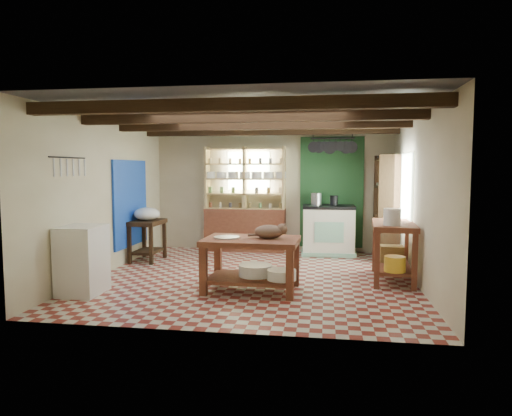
# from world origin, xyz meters

# --- Properties ---
(floor) EXTENTS (5.00, 5.00, 0.02)m
(floor) POSITION_xyz_m (0.00, 0.00, -0.01)
(floor) COLOR maroon
(floor) RESTS_ON ground
(ceiling) EXTENTS (5.00, 5.00, 0.02)m
(ceiling) POSITION_xyz_m (0.00, 0.00, 2.60)
(ceiling) COLOR #424146
(ceiling) RESTS_ON wall_back
(wall_back) EXTENTS (5.00, 0.04, 2.60)m
(wall_back) POSITION_xyz_m (0.00, 2.50, 1.30)
(wall_back) COLOR beige
(wall_back) RESTS_ON floor
(wall_front) EXTENTS (5.00, 0.04, 2.60)m
(wall_front) POSITION_xyz_m (0.00, -2.50, 1.30)
(wall_front) COLOR beige
(wall_front) RESTS_ON floor
(wall_left) EXTENTS (0.04, 5.00, 2.60)m
(wall_left) POSITION_xyz_m (-2.50, 0.00, 1.30)
(wall_left) COLOR beige
(wall_left) RESTS_ON floor
(wall_right) EXTENTS (0.04, 5.00, 2.60)m
(wall_right) POSITION_xyz_m (2.50, 0.00, 1.30)
(wall_right) COLOR beige
(wall_right) RESTS_ON floor
(ceiling_beams) EXTENTS (5.00, 3.80, 0.15)m
(ceiling_beams) POSITION_xyz_m (0.00, 0.00, 2.48)
(ceiling_beams) COLOR #321F11
(ceiling_beams) RESTS_ON ceiling
(blue_wall_patch) EXTENTS (0.04, 1.40, 1.60)m
(blue_wall_patch) POSITION_xyz_m (-2.47, 0.90, 1.10)
(blue_wall_patch) COLOR blue
(blue_wall_patch) RESTS_ON wall_left
(green_wall_patch) EXTENTS (1.30, 0.04, 2.30)m
(green_wall_patch) POSITION_xyz_m (1.25, 2.47, 1.25)
(green_wall_patch) COLOR #1D4923
(green_wall_patch) RESTS_ON wall_back
(window_back) EXTENTS (0.90, 0.02, 0.80)m
(window_back) POSITION_xyz_m (-0.50, 2.48, 1.70)
(window_back) COLOR #B2C5AF
(window_back) RESTS_ON wall_back
(window_right) EXTENTS (0.02, 1.30, 1.20)m
(window_right) POSITION_xyz_m (2.48, 1.00, 1.40)
(window_right) COLOR #B2C5AF
(window_right) RESTS_ON wall_right
(utensil_rail) EXTENTS (0.06, 0.90, 0.28)m
(utensil_rail) POSITION_xyz_m (-2.44, -1.20, 1.78)
(utensil_rail) COLOR black
(utensil_rail) RESTS_ON wall_left
(pot_rack) EXTENTS (0.86, 0.12, 0.36)m
(pot_rack) POSITION_xyz_m (1.25, 2.05, 2.18)
(pot_rack) COLOR black
(pot_rack) RESTS_ON ceiling
(shelving_unit) EXTENTS (1.70, 0.34, 2.20)m
(shelving_unit) POSITION_xyz_m (-0.55, 2.31, 1.10)
(shelving_unit) COLOR tan
(shelving_unit) RESTS_ON floor
(tall_rack) EXTENTS (0.40, 0.86, 2.00)m
(tall_rack) POSITION_xyz_m (2.28, 1.80, 1.00)
(tall_rack) COLOR #321F11
(tall_rack) RESTS_ON floor
(work_table) EXTENTS (1.37, 0.94, 0.76)m
(work_table) POSITION_xyz_m (0.09, -0.79, 0.38)
(work_table) COLOR brown
(work_table) RESTS_ON floor
(stove) EXTENTS (1.05, 0.72, 1.01)m
(stove) POSITION_xyz_m (1.19, 2.15, 0.50)
(stove) COLOR silver
(stove) RESTS_ON floor
(prep_table) EXTENTS (0.54, 0.77, 0.77)m
(prep_table) POSITION_xyz_m (-2.20, 1.01, 0.39)
(prep_table) COLOR #321F11
(prep_table) RESTS_ON floor
(white_cabinet) EXTENTS (0.54, 0.64, 0.95)m
(white_cabinet) POSITION_xyz_m (-2.22, -1.29, 0.48)
(white_cabinet) COLOR white
(white_cabinet) RESTS_ON floor
(right_counter) EXTENTS (0.73, 1.31, 0.91)m
(right_counter) POSITION_xyz_m (2.18, 0.13, 0.45)
(right_counter) COLOR brown
(right_counter) RESTS_ON floor
(cat) EXTENTS (0.46, 0.38, 0.19)m
(cat) POSITION_xyz_m (0.34, -0.75, 0.85)
(cat) COLOR #83624C
(cat) RESTS_ON work_table
(steel_tray) EXTENTS (0.38, 0.38, 0.02)m
(steel_tray) POSITION_xyz_m (-0.26, -0.82, 0.77)
(steel_tray) COLOR #B1B2B9
(steel_tray) RESTS_ON work_table
(basin_large) EXTENTS (0.50, 0.50, 0.17)m
(basin_large) POSITION_xyz_m (0.14, -0.74, 0.28)
(basin_large) COLOR white
(basin_large) RESTS_ON work_table
(basin_small) EXTENTS (0.42, 0.42, 0.14)m
(basin_small) POSITION_xyz_m (0.54, -0.90, 0.27)
(basin_small) COLOR white
(basin_small) RESTS_ON work_table
(kettle_left) EXTENTS (0.22, 0.22, 0.24)m
(kettle_left) POSITION_xyz_m (0.94, 2.14, 1.13)
(kettle_left) COLOR #B1B2B9
(kettle_left) RESTS_ON stove
(kettle_right) EXTENTS (0.16, 0.16, 0.20)m
(kettle_right) POSITION_xyz_m (1.29, 2.15, 1.11)
(kettle_right) COLOR black
(kettle_right) RESTS_ON stove
(enamel_bowl) EXTENTS (0.50, 0.50, 0.24)m
(enamel_bowl) POSITION_xyz_m (-2.20, 1.01, 0.89)
(enamel_bowl) COLOR white
(enamel_bowl) RESTS_ON prep_table
(white_bucket) EXTENTS (0.27, 0.27, 0.25)m
(white_bucket) POSITION_xyz_m (2.10, -0.22, 1.04)
(white_bucket) COLOR white
(white_bucket) RESTS_ON right_counter
(wicker_basket) EXTENTS (0.39, 0.32, 0.26)m
(wicker_basket) POSITION_xyz_m (2.20, 0.43, 0.37)
(wicker_basket) COLOR olive
(wicker_basket) RESTS_ON right_counter
(yellow_tub) EXTENTS (0.33, 0.33, 0.23)m
(yellow_tub) POSITION_xyz_m (2.15, -0.32, 0.35)
(yellow_tub) COLOR yellow
(yellow_tub) RESTS_ON right_counter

